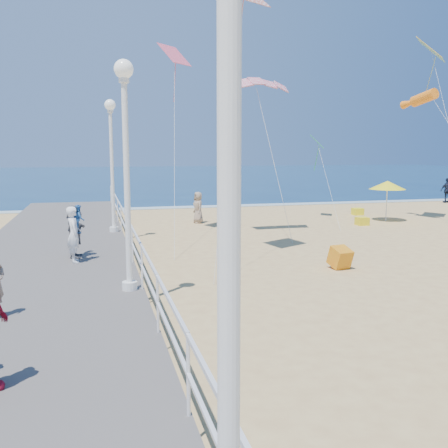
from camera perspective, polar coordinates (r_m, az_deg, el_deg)
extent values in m
plane|color=tan|center=(13.73, 12.40, -7.41)|extent=(160.00, 160.00, 0.00)
cube|color=#0D2B4F|center=(77.07, -10.16, 5.46)|extent=(160.00, 90.00, 0.05)
cube|color=white|center=(33.02, -3.94, 1.95)|extent=(160.00, 1.20, 0.04)
cube|color=#645F5A|center=(12.33, -20.81, -8.62)|extent=(5.00, 44.00, 0.40)
cube|color=white|center=(12.00, -9.41, -2.49)|extent=(0.05, 42.00, 0.06)
cube|color=white|center=(12.10, -9.36, -4.82)|extent=(0.05, 42.00, 0.04)
cylinder|color=white|center=(2.96, 0.56, -7.86)|extent=(0.14, 0.14, 4.70)
cylinder|color=white|center=(12.19, -10.72, -6.94)|extent=(0.36, 0.36, 0.20)
cylinder|color=white|center=(11.80, -11.03, 4.15)|extent=(0.14, 0.14, 4.70)
sphere|color=white|center=(11.91, -11.40, 16.97)|extent=(0.44, 0.44, 0.44)
cylinder|color=white|center=(21.00, -12.46, -0.58)|extent=(0.36, 0.36, 0.20)
cylinder|color=white|center=(20.77, -12.66, 5.83)|extent=(0.14, 0.14, 4.70)
sphere|color=white|center=(20.84, -12.90, 13.13)|extent=(0.44, 0.44, 0.44)
imported|color=white|center=(15.42, -16.79, -1.15)|extent=(0.47, 0.65, 1.67)
imported|color=#3170BA|center=(15.50, -16.28, 0.56)|extent=(0.37, 0.45, 0.85)
imported|color=#57575C|center=(16.14, -16.68, -0.82)|extent=(0.59, 1.54, 1.62)
imported|color=slate|center=(25.37, 0.77, 1.65)|extent=(1.09, 0.99, 1.47)
imported|color=#161D31|center=(39.31, 24.17, 3.53)|extent=(1.09, 0.54, 1.79)
imported|color=gray|center=(25.71, -2.97, 1.90)|extent=(0.62, 0.86, 1.62)
cube|color=#D74F0C|center=(16.16, 13.12, -3.97)|extent=(0.67, 0.80, 0.74)
cylinder|color=white|center=(27.80, 18.08, 2.17)|extent=(0.05, 0.05, 1.80)
cone|color=yellow|center=(27.71, 18.18, 4.25)|extent=(1.90, 1.90, 0.45)
cube|color=yellow|center=(25.97, 15.50, 0.32)|extent=(0.55, 0.55, 0.40)
cube|color=yellow|center=(30.05, 15.02, 1.38)|extent=(0.55, 0.55, 0.40)
cylinder|color=orange|center=(28.16, 21.90, 13.25)|extent=(0.97, 2.48, 1.04)
cube|color=#DF526D|center=(22.71, -5.70, 18.70)|extent=(1.54, 1.52, 0.91)
cube|color=#1ABBE0|center=(28.51, 22.57, 17.91)|extent=(2.08, 2.10, 1.13)
cube|color=green|center=(28.06, 10.58, 9.24)|extent=(1.12, 1.26, 0.74)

